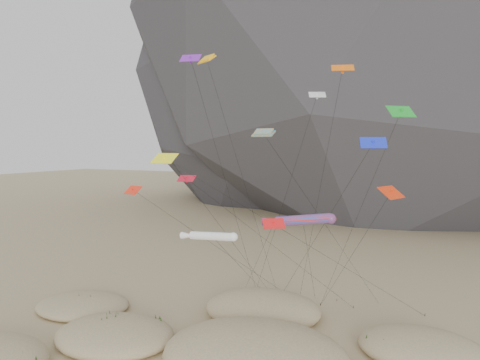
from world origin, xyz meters
name	(u,v)px	position (x,y,z in m)	size (l,w,h in m)	color
dunes	(216,358)	(0.07, 4.50, 0.76)	(48.68, 37.74, 4.43)	#CCB789
kite_stakes	(311,301)	(2.64, 24.13, 0.15)	(21.98, 3.64, 0.30)	#3F2D1E
rainbow_tube_kite	(300,220)	(5.25, 11.50, 12.14)	(6.89, 15.08, 12.92)	red
white_tube_kite	(210,236)	(-1.15, 5.64, 11.11)	(6.06, 18.93, 11.72)	white
orange_parafoil	(208,63)	(-5.88, 13.88, 27.76)	(6.05, 10.62, 28.62)	#FFB30D
multi_parafoil	(266,136)	(1.76, 11.41, 19.96)	(9.67, 16.71, 20.71)	orange
delta_kites	(262,155)	(1.78, 10.56, 18.19)	(28.25, 19.33, 27.88)	red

